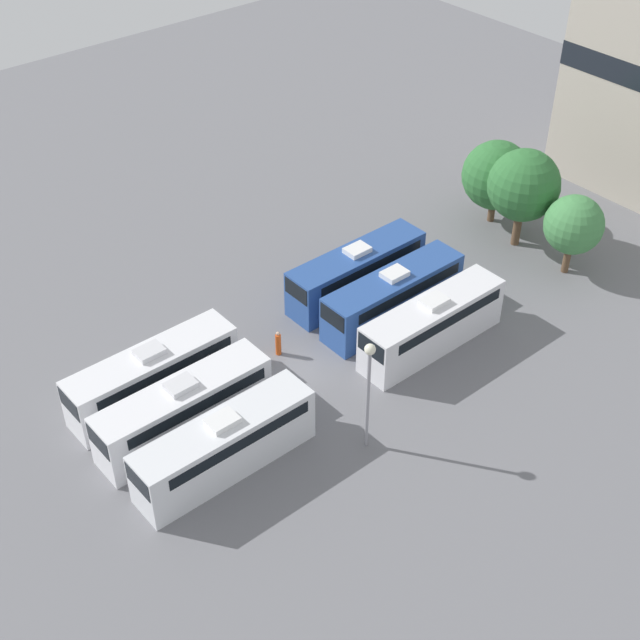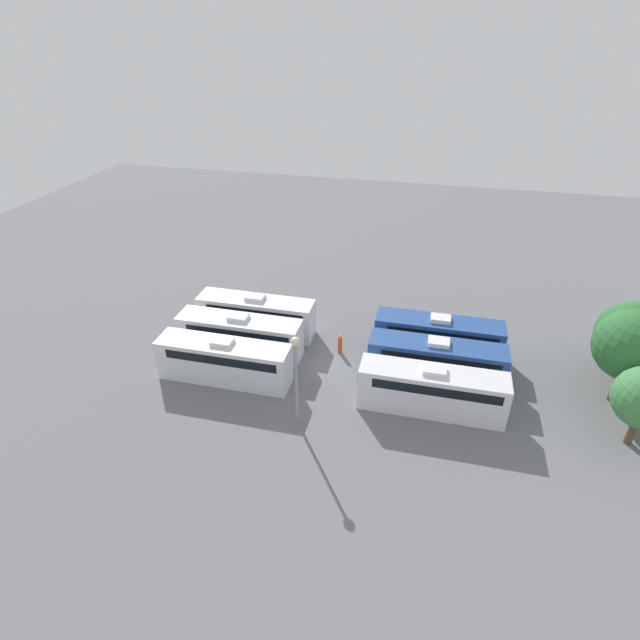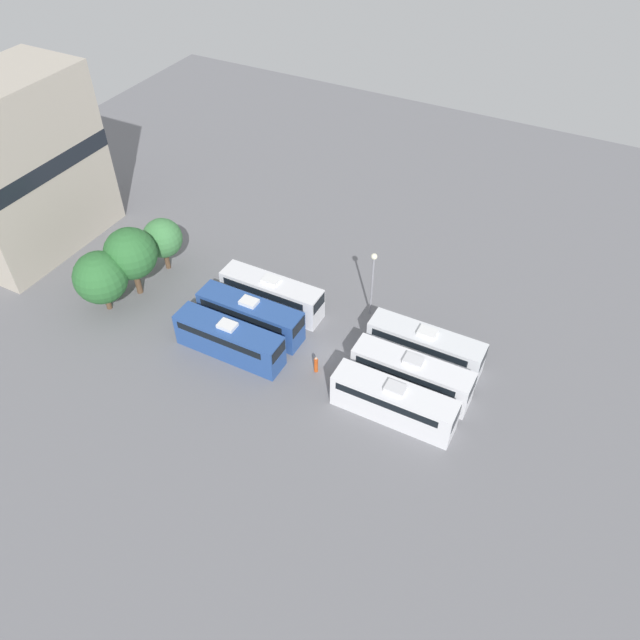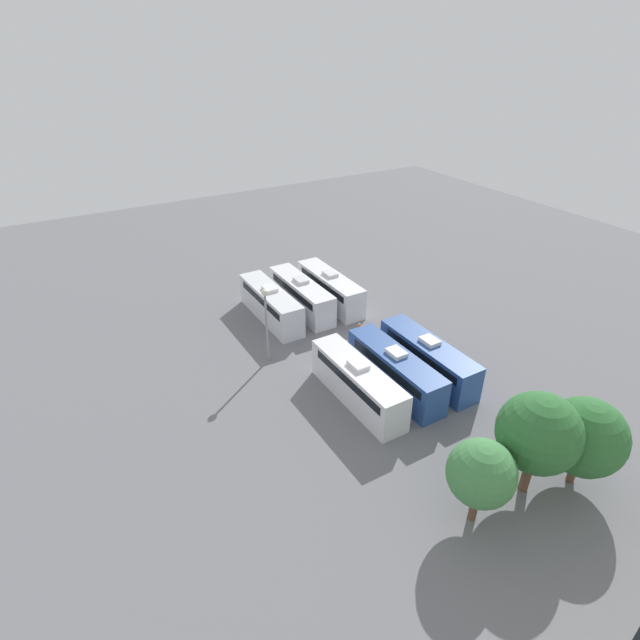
# 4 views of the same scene
# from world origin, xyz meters

# --- Properties ---
(ground_plane) EXTENTS (110.20, 110.20, 0.00)m
(ground_plane) POSITION_xyz_m (0.00, 0.00, 0.00)
(ground_plane) COLOR slate
(bus_0) EXTENTS (2.52, 10.34, 3.66)m
(bus_0) POSITION_xyz_m (-3.49, -7.96, 1.82)
(bus_0) COLOR white
(bus_0) RESTS_ON ground_plane
(bus_1) EXTENTS (2.52, 10.34, 3.66)m
(bus_1) POSITION_xyz_m (-0.00, -8.14, 1.82)
(bus_1) COLOR white
(bus_1) RESTS_ON ground_plane
(bus_2) EXTENTS (2.52, 10.34, 3.66)m
(bus_2) POSITION_xyz_m (3.67, -7.99, 1.82)
(bus_2) COLOR silver
(bus_2) RESTS_ON ground_plane
(bus_3) EXTENTS (2.52, 10.34, 3.66)m
(bus_3) POSITION_xyz_m (-3.62, 7.86, 1.82)
(bus_3) COLOR #284C93
(bus_3) RESTS_ON ground_plane
(bus_4) EXTENTS (2.52, 10.34, 3.66)m
(bus_4) POSITION_xyz_m (-0.09, 7.85, 1.82)
(bus_4) COLOR #284C93
(bus_4) RESTS_ON ground_plane
(bus_5) EXTENTS (2.52, 10.34, 3.66)m
(bus_5) POSITION_xyz_m (3.53, 7.69, 1.82)
(bus_5) COLOR silver
(bus_5) RESTS_ON ground_plane
(worker_person) EXTENTS (0.36, 0.36, 1.73)m
(worker_person) POSITION_xyz_m (-1.98, -0.08, 0.80)
(worker_person) COLOR #CC4C19
(worker_person) RESTS_ON ground_plane
(light_pole) EXTENTS (0.60, 0.60, 7.17)m
(light_pole) POSITION_xyz_m (7.24, -1.19, 4.92)
(light_pole) COLOR gray
(light_pole) RESTS_ON ground_plane
(tree_0) EXTENTS (5.11, 5.11, 6.41)m
(tree_0) POSITION_xyz_m (-3.98, 21.87, 3.84)
(tree_0) COLOR brown
(tree_0) RESTS_ON ground_plane
(tree_1) EXTENTS (5.11, 5.11, 7.40)m
(tree_1) POSITION_xyz_m (-0.69, 20.77, 4.82)
(tree_1) COLOR brown
(tree_1) RESTS_ON ground_plane
(tree_2) EXTENTS (4.07, 4.07, 5.85)m
(tree_2) POSITION_xyz_m (3.86, 20.70, 3.79)
(tree_2) COLOR brown
(tree_2) RESTS_ON ground_plane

